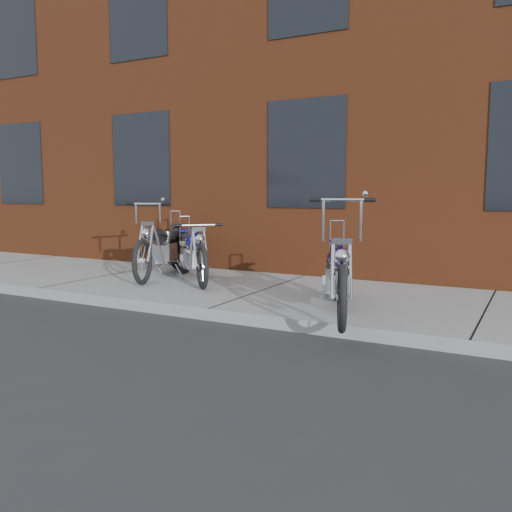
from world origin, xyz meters
The scene contains 6 objects.
ground centered at (0.00, 0.00, 0.00)m, with size 120.00×120.00×0.00m, color #29292D.
sidewalk centered at (0.00, 1.50, 0.07)m, with size 22.00×3.00×0.15m, color gray.
building_brick centered at (0.00, 8.00, 4.00)m, with size 22.00×10.00×8.00m, color brown.
chopper_purple centered at (1.48, 0.53, 0.59)m, with size 1.02×2.29×1.36m.
chopper_blue centered at (-1.42, 1.70, 0.57)m, with size 1.70×1.71×1.00m.
chopper_third centered at (-2.12, 1.87, 0.60)m, with size 0.94×2.38×1.25m.
Camera 1 is at (3.57, -5.45, 1.57)m, focal length 38.00 mm.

